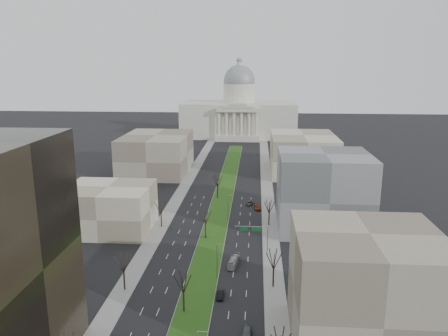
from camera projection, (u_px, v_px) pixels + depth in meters
The scene contains 25 objects.
ground at pixel (223, 198), 169.78m from camera, with size 600.00×600.00×0.00m, color black.
median at pixel (222, 199), 168.78m from camera, with size 8.00×222.03×0.20m.
sidewalk_left at pixel (165, 219), 146.80m from camera, with size 5.00×330.00×0.15m, color gray.
sidewalk_right at pixel (269, 222), 144.26m from camera, with size 5.00×330.00×0.15m, color gray.
capitol at pixel (239, 113), 310.95m from camera, with size 80.00×46.00×55.00m.
building_beige_left at pixel (109, 208), 136.61m from camera, with size 26.00×22.00×14.00m, color gray.
building_tan_right at pixel (365, 290), 79.50m from camera, with size 26.00×24.00×22.00m, color gray.
building_grey_right at pixel (323, 191), 137.35m from camera, with size 28.00×26.00×24.00m, color slate.
building_far_left at pixel (156, 154), 208.99m from camera, with size 30.00×40.00×18.00m, color gray.
building_far_right at pixel (303, 154), 208.74m from camera, with size 30.00×40.00×18.00m, color gray.
tree_left_mid at pixel (123, 262), 99.60m from camera, with size 5.40×5.40×9.72m.
tree_left_far at pixel (161, 207), 138.41m from camera, with size 5.28×5.28×9.50m.
tree_right_mid at pixel (274, 259), 100.94m from camera, with size 5.52×5.52×9.94m.
tree_right_far at pixel (269, 206), 139.86m from camera, with size 5.04×5.04×9.07m.
tree_median_a at pixel (183, 282), 90.74m from camera, with size 5.40×5.40×9.72m.
tree_median_b at pixel (205, 216), 129.51m from camera, with size 5.40×5.40×9.72m.
tree_median_c at pixel (217, 181), 168.28m from camera, with size 5.40×5.40×9.72m.
streetlamp_median_b at pixel (217, 261), 105.37m from camera, with size 1.90×0.20×9.16m.
streetlamp_median_c at pixel (228, 207), 144.15m from camera, with size 1.90×0.20×9.16m.
mast_arm_signs at pixel (258, 233), 118.93m from camera, with size 9.12×0.24×8.09m.
car_grey_near at pixel (247, 333), 83.86m from camera, with size 1.85×4.59×1.56m, color #505458.
car_black at pixel (220, 294), 98.09m from camera, with size 1.54×4.41×1.45m, color black.
car_red at pixel (257, 207), 156.88m from camera, with size 2.15×5.29×1.54m, color maroon.
car_grey_far at pixel (250, 203), 161.81m from camera, with size 2.09×4.54×1.26m, color #46464D.
box_van at pixel (234, 261), 113.49m from camera, with size 1.80×7.69×2.14m, color #BABABA.
Camera 1 is at (12.66, -41.77, 51.33)m, focal length 35.00 mm.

